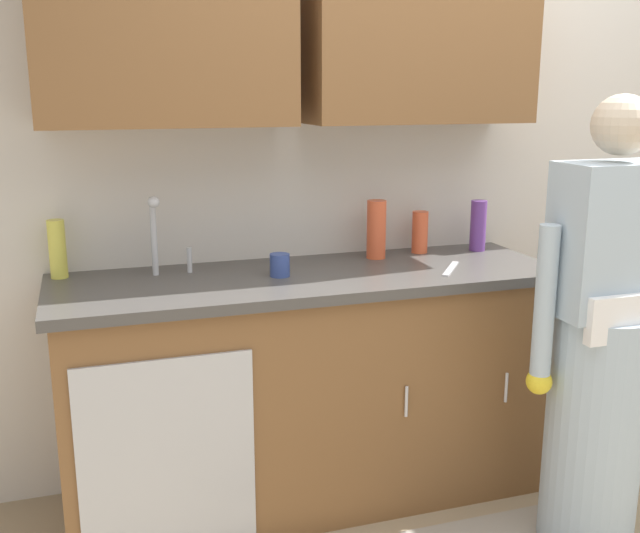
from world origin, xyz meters
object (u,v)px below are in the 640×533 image
(bottle_soap, at_px, (478,226))
(bottle_dish_liquid, at_px, (376,229))
(bottle_water_tall, at_px, (420,232))
(person_at_sink, at_px, (600,365))
(cup_by_sink, at_px, (280,265))
(bottle_cleaner_spray, at_px, (57,249))
(sink, at_px, (171,287))
(knife_on_counter, at_px, (451,269))

(bottle_soap, distance_m, bottle_dish_liquid, 0.48)
(bottle_water_tall, bearing_deg, bottle_dish_liquid, -169.64)
(person_at_sink, distance_m, bottle_water_tall, 0.95)
(bottle_water_tall, xyz_separation_m, cup_by_sink, (-0.69, -0.22, -0.05))
(bottle_cleaner_spray, xyz_separation_m, cup_by_sink, (0.80, -0.23, -0.07))
(bottle_soap, distance_m, cup_by_sink, 0.97)
(bottle_cleaner_spray, bearing_deg, cup_by_sink, -16.37)
(sink, height_order, bottle_water_tall, sink)
(sink, height_order, bottle_dish_liquid, sink)
(bottle_soap, distance_m, bottle_cleaner_spray, 1.75)
(cup_by_sink, xyz_separation_m, knife_on_counter, (0.67, -0.10, -0.04))
(bottle_cleaner_spray, bearing_deg, bottle_water_tall, -0.63)
(bottle_cleaner_spray, relative_size, bottle_dish_liquid, 0.91)
(bottle_soap, relative_size, bottle_dish_liquid, 0.91)
(sink, height_order, person_at_sink, person_at_sink)
(person_at_sink, xyz_separation_m, bottle_soap, (-0.04, 0.80, 0.36))
(sink, height_order, knife_on_counter, sink)
(cup_by_sink, bearing_deg, person_at_sink, -32.06)
(bottle_soap, xyz_separation_m, bottle_dish_liquid, (-0.48, -0.00, 0.01))
(bottle_dish_liquid, bearing_deg, knife_on_counter, -53.91)
(bottle_water_tall, xyz_separation_m, bottle_soap, (0.26, -0.04, 0.02))
(bottle_water_tall, relative_size, bottle_dish_liquid, 0.74)
(cup_by_sink, bearing_deg, bottle_dish_liquid, 20.86)
(person_at_sink, xyz_separation_m, bottle_cleaner_spray, (-1.79, 0.86, 0.36))
(bottle_dish_liquid, xyz_separation_m, knife_on_counter, (0.20, -0.28, -0.12))
(knife_on_counter, bearing_deg, bottle_cleaner_spray, 114.42)
(bottle_water_tall, height_order, bottle_cleaner_spray, bottle_cleaner_spray)
(bottle_dish_liquid, bearing_deg, bottle_soap, 0.33)
(bottle_dish_liquid, bearing_deg, bottle_cleaner_spray, 177.43)
(bottle_water_tall, distance_m, bottle_cleaner_spray, 1.48)
(sink, distance_m, bottle_soap, 1.37)
(sink, distance_m, cup_by_sink, 0.41)
(bottle_soap, height_order, cup_by_sink, bottle_soap)
(cup_by_sink, relative_size, knife_on_counter, 0.36)
(bottle_water_tall, height_order, knife_on_counter, bottle_water_tall)
(person_at_sink, distance_m, bottle_soap, 0.88)
(bottle_soap, bearing_deg, bottle_dish_liquid, -179.67)
(bottle_dish_liquid, bearing_deg, bottle_water_tall, 10.36)
(person_at_sink, xyz_separation_m, cup_by_sink, (-0.99, 0.62, 0.29))
(bottle_soap, height_order, knife_on_counter, bottle_soap)
(bottle_water_tall, bearing_deg, bottle_soap, -8.17)
(bottle_cleaner_spray, distance_m, bottle_dish_liquid, 1.26)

